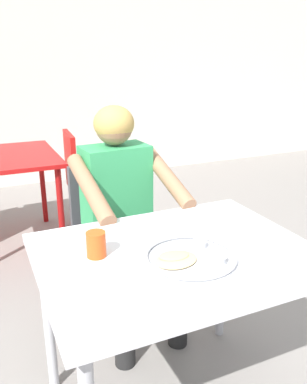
% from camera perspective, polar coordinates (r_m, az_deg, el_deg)
% --- Properties ---
extents(back_wall, '(12.00, 0.12, 3.40)m').
position_cam_1_polar(back_wall, '(4.77, -18.08, 21.30)').
color(back_wall, silver).
rests_on(back_wall, ground).
extents(table_foreground, '(1.00, 0.78, 0.74)m').
position_cam_1_polar(table_foreground, '(1.55, 3.29, -11.17)').
color(table_foreground, silver).
rests_on(table_foreground, ground).
extents(thali_tray, '(0.33, 0.33, 0.03)m').
position_cam_1_polar(thali_tray, '(1.44, 5.21, -9.10)').
color(thali_tray, '#B7BABF').
rests_on(thali_tray, table_foreground).
extents(drinking_cup, '(0.07, 0.07, 0.09)m').
position_cam_1_polar(drinking_cup, '(1.46, -8.13, -7.24)').
color(drinking_cup, '#D84C19').
rests_on(drinking_cup, table_foreground).
extents(chair_foreground, '(0.42, 0.44, 0.84)m').
position_cam_1_polar(chair_foreground, '(2.34, -6.29, -4.74)').
color(chair_foreground, '#3F3F44').
rests_on(chair_foreground, ground).
extents(diner_foreground, '(0.52, 0.57, 1.19)m').
position_cam_1_polar(diner_foreground, '(2.06, -4.24, -1.33)').
color(diner_foreground, black).
rests_on(diner_foreground, ground).
extents(table_background_red, '(0.77, 0.87, 0.73)m').
position_cam_1_polar(table_background_red, '(3.19, -20.49, 3.27)').
color(table_background_red, '#B71414').
rests_on(table_background_red, ground).
extents(chair_red_right, '(0.47, 0.45, 0.86)m').
position_cam_1_polar(chair_red_right, '(3.27, -9.51, 1.94)').
color(chair_red_right, '#AE1512').
rests_on(chair_red_right, ground).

